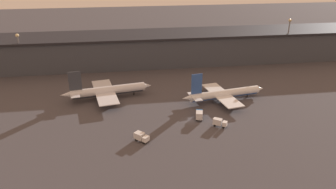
{
  "coord_description": "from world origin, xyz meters",
  "views": [
    {
      "loc": [
        -25.07,
        -110.94,
        60.53
      ],
      "look_at": [
        -6.78,
        13.12,
        6.0
      ],
      "focal_mm": 35.0,
      "sensor_mm": 36.0,
      "label": 1
    }
  ],
  "objects_px": {
    "service_vehicle_2": "(199,115)",
    "service_vehicle_0": "(141,137)",
    "service_vehicle_1": "(219,122)",
    "airplane_1": "(224,94)",
    "airplane_0": "(107,91)"
  },
  "relations": [
    {
      "from": "airplane_1",
      "to": "service_vehicle_2",
      "type": "bearing_deg",
      "value": -142.91
    },
    {
      "from": "airplane_0",
      "to": "service_vehicle_2",
      "type": "bearing_deg",
      "value": -45.05
    },
    {
      "from": "airplane_1",
      "to": "service_vehicle_0",
      "type": "bearing_deg",
      "value": -152.8
    },
    {
      "from": "airplane_1",
      "to": "service_vehicle_2",
      "type": "distance_m",
      "value": 21.65
    },
    {
      "from": "airplane_1",
      "to": "service_vehicle_1",
      "type": "distance_m",
      "value": 24.44
    },
    {
      "from": "service_vehicle_1",
      "to": "service_vehicle_2",
      "type": "height_order",
      "value": "service_vehicle_2"
    },
    {
      "from": "service_vehicle_2",
      "to": "service_vehicle_0",
      "type": "bearing_deg",
      "value": 133.28
    },
    {
      "from": "service_vehicle_0",
      "to": "service_vehicle_2",
      "type": "distance_m",
      "value": 27.31
    },
    {
      "from": "airplane_1",
      "to": "airplane_0",
      "type": "bearing_deg",
      "value": 159.23
    },
    {
      "from": "airplane_0",
      "to": "service_vehicle_1",
      "type": "xyz_separation_m",
      "value": [
        42.41,
        -32.88,
        -1.79
      ]
    },
    {
      "from": "airplane_0",
      "to": "service_vehicle_1",
      "type": "distance_m",
      "value": 53.69
    },
    {
      "from": "service_vehicle_0",
      "to": "service_vehicle_1",
      "type": "bearing_deg",
      "value": 55.02
    },
    {
      "from": "airplane_1",
      "to": "service_vehicle_0",
      "type": "height_order",
      "value": "airplane_1"
    },
    {
      "from": "airplane_1",
      "to": "service_vehicle_0",
      "type": "relative_size",
      "value": 7.21
    },
    {
      "from": "service_vehicle_2",
      "to": "service_vehicle_1",
      "type": "bearing_deg",
      "value": -124.77
    }
  ]
}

